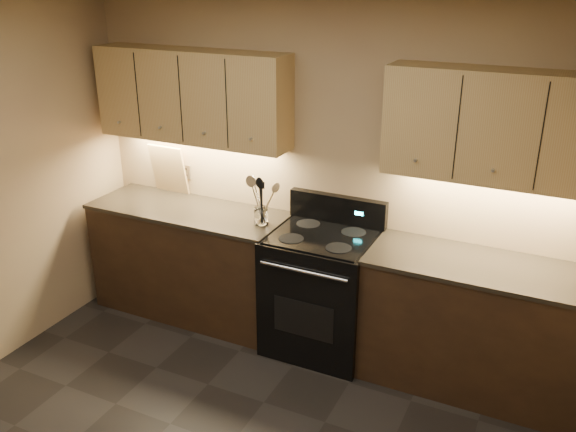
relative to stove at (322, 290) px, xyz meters
The scene contains 14 objects.
wall_back 0.88m from the stove, 104.10° to the left, with size 4.00×0.04×2.60m, color tan.
counter_left 1.18m from the stove, behind, with size 1.62×0.62×0.93m.
counter_right 1.10m from the stove, ahead, with size 1.46×0.62×0.93m.
stove is the anchor object (origin of this frame).
upper_cab_left 1.78m from the stove, behind, with size 1.60×0.30×0.70m, color tan.
upper_cab_right 1.73m from the stove, ahead, with size 1.44×0.30×0.70m, color tan.
outlet_plate 1.55m from the stove, 167.24° to the left, with size 0.09×0.01×0.12m, color #B2B5BA.
utensil_crock 0.72m from the stove, behind, with size 0.11×0.11×0.13m.
cutting_board 1.68m from the stove, behind, with size 0.33×0.02×0.42m, color tan.
wooden_spoon 0.81m from the stove, behind, with size 0.06×0.06×0.33m, color tan, non-canonical shape.
black_spoon 0.82m from the stove, behind, with size 0.06×0.06×0.35m, color black, non-canonical shape.
black_turner 0.79m from the stove, behind, with size 0.08×0.08×0.32m, color black, non-canonical shape.
steel_spatula 0.80m from the stove, behind, with size 0.08×0.08×0.34m, color silver, non-canonical shape.
steel_skimmer 0.80m from the stove, behind, with size 0.09×0.09×0.35m, color silver, non-canonical shape.
Camera 1 is at (1.59, -2.03, 2.71)m, focal length 38.00 mm.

